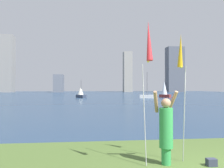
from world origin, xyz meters
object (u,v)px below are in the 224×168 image
sailboat_2 (147,96)px  bag (211,162)px  person (166,128)px  kite_flag_left (149,45)px  sailboat_5 (165,90)px  kite_flag_right (181,54)px  sailboat_3 (81,93)px

sailboat_2 → bag: bearing=-102.4°
person → kite_flag_left: 2.29m
person → sailboat_2: bearing=72.4°
person → kite_flag_left: bearing=-152.6°
sailboat_2 → sailboat_5: sailboat_5 is taller
person → sailboat_5: sailboat_5 is taller
kite_flag_right → bag: (0.58, -0.60, -2.94)m
bag → sailboat_5: 43.07m
kite_flag_left → sailboat_2: (10.21, 38.55, -2.80)m
person → bag: bearing=-15.7°
sailboat_3 → sailboat_2: bearing=-13.7°
bag → sailboat_2: (8.49, 38.46, 0.27)m
sailboat_2 → kite_flag_right: bearing=-103.5°
person → sailboat_2: sailboat_2 is taller
bag → sailboat_3: (-4.17, 41.55, 0.92)m
bag → sailboat_2: 39.38m
kite_flag_right → bag: kite_flag_right is taller
bag → sailboat_2: bearing=77.6°
kite_flag_left → sailboat_3: 41.77m
kite_flag_right → sailboat_2: (9.07, 37.86, -2.66)m
sailboat_3 → sailboat_5: 17.03m
person → sailboat_5: (14.00, 40.84, 0.61)m
person → kite_flag_right: size_ratio=0.55×
kite_flag_left → kite_flag_right: 1.34m
sailboat_5 → sailboat_3: bearing=178.4°
person → bag: person is taller
kite_flag_left → bag: size_ratio=15.12×
bag → sailboat_2: size_ratio=0.05×
person → kite_flag_right: 2.16m
person → bag: (1.15, -0.25, -0.88)m
kite_flag_left → sailboat_5: size_ratio=0.71×
kite_flag_right → sailboat_3: size_ratio=1.02×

